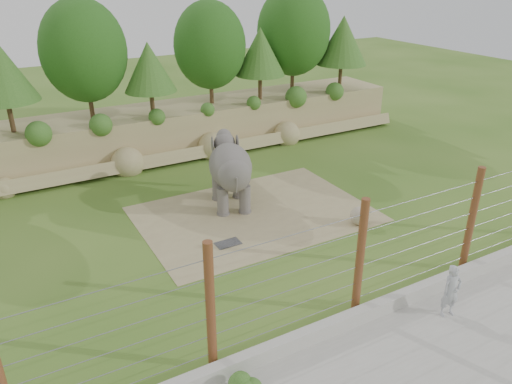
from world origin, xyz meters
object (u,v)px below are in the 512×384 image
elephant (230,175)px  zookeeper (451,291)px  stone_ball (359,216)px  barrier_fence (360,258)px

elephant → zookeeper: 10.67m
zookeeper → stone_ball: bearing=87.4°
stone_ball → barrier_fence: (-3.90, -4.49, 1.58)m
elephant → zookeeper: size_ratio=2.12×
barrier_fence → elephant: bearing=90.2°
stone_ball → zookeeper: (-1.46, -6.07, 0.49)m
elephant → barrier_fence: bearing=-72.6°
stone_ball → barrier_fence: 6.15m
elephant → barrier_fence: size_ratio=0.19×
barrier_fence → stone_ball: bearing=49.0°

